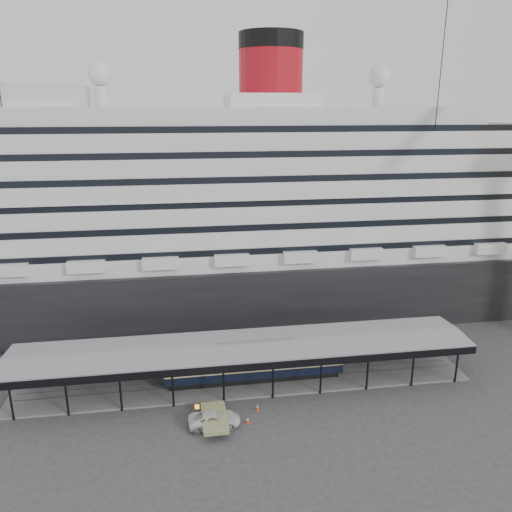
% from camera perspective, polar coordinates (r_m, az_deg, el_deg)
% --- Properties ---
extents(ground, '(200.00, 200.00, 0.00)m').
position_cam_1_polar(ground, '(60.06, -0.73, -16.56)').
color(ground, '#333335').
rests_on(ground, ground).
extents(cruise_ship, '(130.00, 30.00, 43.90)m').
position_cam_1_polar(cruise_ship, '(83.33, -3.85, 6.58)').
color(cruise_ship, black).
rests_on(cruise_ship, ground).
extents(platform_canopy, '(56.00, 9.18, 5.30)m').
position_cam_1_polar(platform_canopy, '(63.09, -1.39, -12.30)').
color(platform_canopy, slate).
rests_on(platform_canopy, ground).
extents(port_truck, '(5.61, 2.62, 1.55)m').
position_cam_1_polar(port_truck, '(56.43, -4.76, -18.11)').
color(port_truck, silver).
rests_on(port_truck, ground).
extents(pullman_carriage, '(22.08, 3.10, 21.66)m').
position_cam_1_polar(pullman_carriage, '(63.11, -0.19, -12.00)').
color(pullman_carriage, black).
rests_on(pullman_carriage, ground).
extents(traffic_cone_left, '(0.39, 0.39, 0.74)m').
position_cam_1_polar(traffic_cone_left, '(56.83, -0.96, -18.27)').
color(traffic_cone_left, '#EC380D').
rests_on(traffic_cone_left, ground).
extents(traffic_cone_mid, '(0.48, 0.48, 0.83)m').
position_cam_1_polar(traffic_cone_mid, '(58.15, -4.52, -17.37)').
color(traffic_cone_mid, red).
rests_on(traffic_cone_mid, ground).
extents(traffic_cone_right, '(0.50, 0.50, 0.76)m').
position_cam_1_polar(traffic_cone_right, '(58.82, 0.16, -16.91)').
color(traffic_cone_right, '#DF3F0C').
rests_on(traffic_cone_right, ground).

